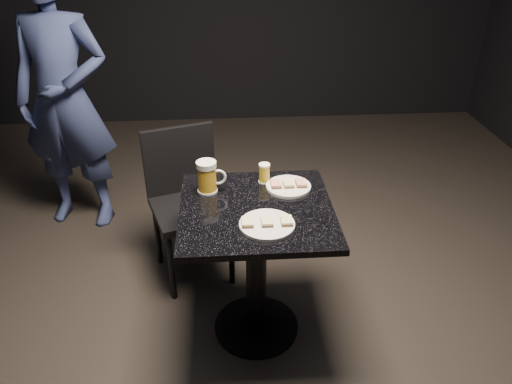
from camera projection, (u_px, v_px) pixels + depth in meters
floor at (256, 328)px, 2.64m from camera, size 6.00×6.00×0.00m
plate_large at (267, 225)px, 2.13m from camera, size 0.24×0.24×0.01m
plate_small at (288, 187)px, 2.42m from camera, size 0.22×0.22×0.01m
patron at (64, 100)px, 3.15m from camera, size 0.71×0.53×1.75m
table at (256, 250)px, 2.39m from camera, size 0.70×0.70×0.75m
beer_mug at (208, 177)px, 2.36m from camera, size 0.14×0.10×0.16m
beer_tumbler at (264, 173)px, 2.45m from camera, size 0.06×0.06×0.10m
chair at (187, 196)px, 2.85m from camera, size 0.52×0.52×0.88m
canapes_on_plate_large at (267, 221)px, 2.13m from camera, size 0.22×0.07×0.02m
canapes_on_plate_small at (289, 184)px, 2.41m from camera, size 0.17×0.07×0.02m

